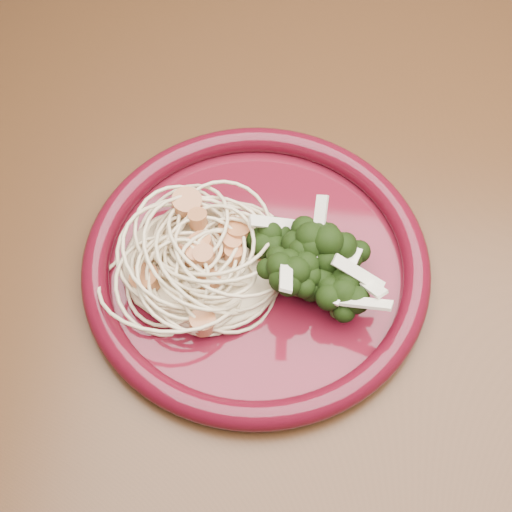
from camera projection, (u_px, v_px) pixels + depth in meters
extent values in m
plane|color=#55371D|center=(271.00, 499.00, 1.20)|extent=(3.50, 3.50, 0.00)
cube|color=#472814|center=(288.00, 283.00, 0.58)|extent=(1.20, 0.80, 0.04)
cylinder|color=#500C18|center=(256.00, 268.00, 0.56)|extent=(0.31, 0.31, 0.01)
torus|color=#500B17|center=(256.00, 262.00, 0.55)|extent=(0.31, 0.31, 0.02)
ellipsoid|color=beige|center=(203.00, 259.00, 0.54)|extent=(0.15, 0.13, 0.03)
ellipsoid|color=black|center=(322.00, 246.00, 0.54)|extent=(0.10, 0.15, 0.05)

